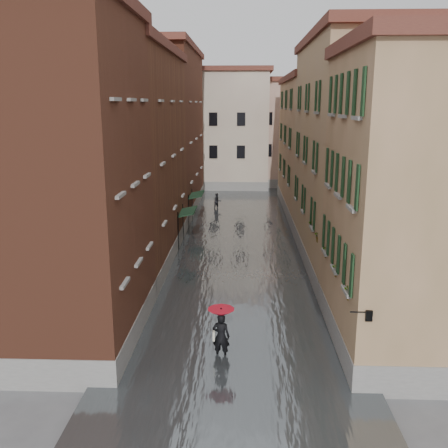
# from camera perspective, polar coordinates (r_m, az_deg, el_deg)

# --- Properties ---
(ground) EXTENTS (120.00, 120.00, 0.00)m
(ground) POSITION_cam_1_polar(r_m,az_deg,el_deg) (23.20, 1.38, -10.95)
(ground) COLOR #525355
(ground) RESTS_ON ground
(floodwater) EXTENTS (10.00, 60.00, 0.20)m
(floodwater) POSITION_cam_1_polar(r_m,az_deg,el_deg) (35.41, 1.70, -2.02)
(floodwater) COLOR #4E5457
(floodwater) RESTS_ON ground
(building_left_near) EXTENTS (6.00, 8.00, 13.00)m
(building_left_near) POSITION_cam_1_polar(r_m,az_deg,el_deg) (20.67, -18.44, 4.17)
(building_left_near) COLOR brown
(building_left_near) RESTS_ON ground
(building_left_mid) EXTENTS (6.00, 14.00, 12.50)m
(building_left_mid) POSITION_cam_1_polar(r_m,az_deg,el_deg) (31.14, -11.38, 7.10)
(building_left_mid) COLOR brown
(building_left_mid) RESTS_ON ground
(building_left_far) EXTENTS (6.00, 16.00, 14.00)m
(building_left_far) POSITION_cam_1_polar(r_m,az_deg,el_deg) (45.75, -7.04, 10.21)
(building_left_far) COLOR brown
(building_left_far) RESTS_ON ground
(building_right_near) EXTENTS (6.00, 8.00, 11.50)m
(building_right_near) POSITION_cam_1_polar(r_m,az_deg,el_deg) (20.62, 21.24, 1.80)
(building_right_near) COLOR olive
(building_right_near) RESTS_ON ground
(building_right_mid) EXTENTS (6.00, 14.00, 13.00)m
(building_right_mid) POSITION_cam_1_polar(r_m,az_deg,el_deg) (31.00, 14.87, 7.35)
(building_right_mid) COLOR #9B7C5E
(building_right_mid) RESTS_ON ground
(building_right_far) EXTENTS (6.00, 16.00, 11.50)m
(building_right_far) POSITION_cam_1_polar(r_m,az_deg,el_deg) (45.76, 10.78, 8.50)
(building_right_far) COLOR olive
(building_right_far) RESTS_ON ground
(building_end_cream) EXTENTS (12.00, 9.00, 13.00)m
(building_end_cream) POSITION_cam_1_polar(r_m,az_deg,el_deg) (59.27, -0.97, 10.58)
(building_end_cream) COLOR beige
(building_end_cream) RESTS_ON ground
(building_end_pink) EXTENTS (10.00, 9.00, 12.00)m
(building_end_pink) POSITION_cam_1_polar(r_m,az_deg,el_deg) (61.47, 7.68, 10.11)
(building_end_pink) COLOR tan
(building_end_pink) RESTS_ON ground
(awning_near) EXTENTS (1.09, 2.73, 2.80)m
(awning_near) POSITION_cam_1_polar(r_m,az_deg,el_deg) (33.77, -4.23, 1.30)
(awning_near) COLOR black
(awning_near) RESTS_ON ground
(awning_far) EXTENTS (1.09, 2.86, 2.80)m
(awning_far) POSITION_cam_1_polar(r_m,az_deg,el_deg) (39.96, -3.22, 3.25)
(awning_far) COLOR black
(awning_far) RESTS_ON ground
(wall_lantern) EXTENTS (0.71, 0.22, 0.35)m
(wall_lantern) POSITION_cam_1_polar(r_m,az_deg,el_deg) (16.98, 16.13, -9.96)
(wall_lantern) COLOR black
(wall_lantern) RESTS_ON ground
(window_planters) EXTENTS (0.59, 10.75, 0.84)m
(window_planters) POSITION_cam_1_polar(r_m,az_deg,el_deg) (22.73, 11.90, -2.34)
(window_planters) COLOR brown
(window_planters) RESTS_ON ground
(pedestrian_main) EXTENTS (1.04, 1.04, 2.06)m
(pedestrian_main) POSITION_cam_1_polar(r_m,az_deg,el_deg) (19.49, -0.35, -11.82)
(pedestrian_main) COLOR black
(pedestrian_main) RESTS_ON ground
(pedestrian_far) EXTENTS (0.94, 0.85, 1.57)m
(pedestrian_far) POSITION_cam_1_polar(r_m,az_deg,el_deg) (46.12, -0.78, 2.55)
(pedestrian_far) COLOR black
(pedestrian_far) RESTS_ON ground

